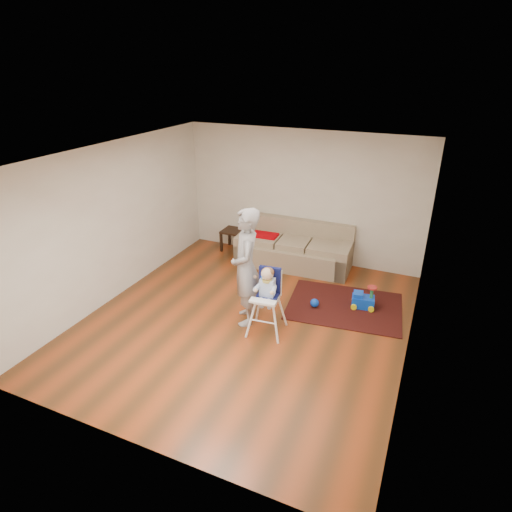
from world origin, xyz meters
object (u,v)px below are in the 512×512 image
at_px(sofa, 294,245).
at_px(ride_on_toy, 364,296).
at_px(high_chair, 267,302).
at_px(side_table, 234,240).
at_px(adult, 246,267).
at_px(toy_ball, 315,303).

distance_m(sofa, ride_on_toy, 2.01).
bearing_deg(high_chair, side_table, 119.69).
relative_size(sofa, side_table, 5.02).
relative_size(side_table, ride_on_toy, 1.14).
bearing_deg(side_table, high_chair, -54.49).
height_order(sofa, side_table, sofa).
bearing_deg(adult, high_chair, 41.73).
bearing_deg(adult, ride_on_toy, 97.27).
height_order(side_table, toy_ball, side_table).
relative_size(side_table, toy_ball, 3.14).
xyz_separation_m(side_table, toy_ball, (2.39, -1.68, -0.14)).
bearing_deg(side_table, adult, -59.46).
height_order(side_table, adult, adult).
bearing_deg(adult, sofa, 152.17).
xyz_separation_m(side_table, ride_on_toy, (3.15, -1.35, -0.01)).
bearing_deg(ride_on_toy, toy_ball, -165.81).
bearing_deg(toy_ball, sofa, 121.41).
bearing_deg(sofa, ride_on_toy, -36.96).
height_order(sofa, adult, adult).
distance_m(sofa, toy_ball, 1.74).
height_order(side_table, ride_on_toy, side_table).
height_order(ride_on_toy, high_chair, high_chair).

